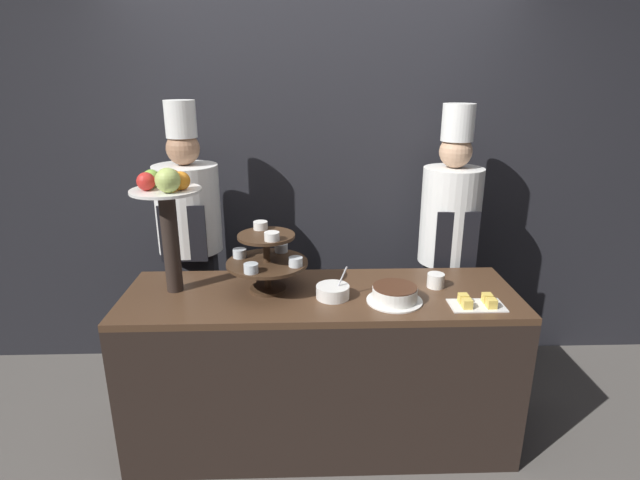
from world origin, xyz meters
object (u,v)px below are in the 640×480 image
(serving_bowl_near, at_px, (333,292))
(tiered_stand, at_px, (267,257))
(chef_left, at_px, (191,238))
(cake_square_tray, at_px, (477,303))
(chef_center_left, at_px, (448,237))
(cake_round, at_px, (395,294))
(fruit_pedestal, at_px, (167,206))
(cup_white, at_px, (436,280))

(serving_bowl_near, bearing_deg, tiered_stand, 162.96)
(serving_bowl_near, height_order, chef_left, chef_left)
(cake_square_tray, xyz_separation_m, chef_center_left, (0.06, 0.74, 0.09))
(serving_bowl_near, xyz_separation_m, chef_center_left, (0.75, 0.62, 0.08))
(tiered_stand, distance_m, cake_round, 0.66)
(fruit_pedestal, distance_m, chef_left, 0.61)
(cake_round, height_order, cup_white, cake_round)
(cake_round, height_order, chef_center_left, chef_center_left)
(cup_white, relative_size, chef_center_left, 0.05)
(cup_white, bearing_deg, tiered_stand, -179.21)
(cup_white, height_order, cake_square_tray, cup_white)
(chef_center_left, bearing_deg, serving_bowl_near, -140.33)
(cake_round, xyz_separation_m, cake_square_tray, (0.39, -0.06, -0.02))
(chef_left, relative_size, chef_center_left, 1.01)
(cake_square_tray, relative_size, chef_center_left, 0.15)
(cake_square_tray, bearing_deg, chef_center_left, 85.27)
(chef_left, bearing_deg, serving_bowl_near, -36.88)
(chef_left, bearing_deg, chef_center_left, -0.00)
(tiered_stand, xyz_separation_m, chef_left, (-0.50, 0.52, -0.06))
(cake_round, bearing_deg, cup_white, 34.48)
(chef_left, distance_m, chef_center_left, 1.57)
(serving_bowl_near, xyz_separation_m, chef_left, (-0.83, 0.62, 0.09))
(cake_round, xyz_separation_m, chef_left, (-1.12, 0.67, 0.08))
(cake_square_tray, xyz_separation_m, chef_left, (-1.51, 0.74, 0.10))
(tiered_stand, distance_m, serving_bowl_near, 0.37)
(tiered_stand, bearing_deg, fruit_pedestal, 179.06)
(fruit_pedestal, height_order, cake_square_tray, fruit_pedestal)
(fruit_pedestal, xyz_separation_m, serving_bowl_near, (0.80, -0.11, -0.42))
(cup_white, distance_m, serving_bowl_near, 0.56)
(tiered_stand, bearing_deg, cup_white, 0.79)
(chef_center_left, bearing_deg, fruit_pedestal, -161.76)
(chef_center_left, bearing_deg, cake_square_tray, -94.73)
(fruit_pedestal, xyz_separation_m, chef_left, (-0.02, 0.51, -0.33))
(serving_bowl_near, bearing_deg, fruit_pedestal, 172.32)
(tiered_stand, bearing_deg, chef_center_left, 25.76)
(fruit_pedestal, xyz_separation_m, chef_center_left, (1.55, 0.51, -0.34))
(cake_round, bearing_deg, fruit_pedestal, 171.56)
(tiered_stand, distance_m, chef_left, 0.72)
(cake_square_tray, distance_m, serving_bowl_near, 0.70)
(cake_square_tray, bearing_deg, cup_white, 121.51)
(chef_left, bearing_deg, cup_white, -20.31)
(cake_round, xyz_separation_m, serving_bowl_near, (-0.30, 0.06, -0.01))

